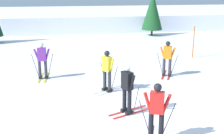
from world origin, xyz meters
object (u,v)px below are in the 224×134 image
at_px(skier_yellow, 107,70).
at_px(conifer_far_right, 152,11).
at_px(skier_purple, 42,60).
at_px(skier_red, 157,111).
at_px(trail_marker_pole, 194,42).
at_px(skier_black, 127,88).
at_px(skier_orange, 167,58).

distance_m(skier_yellow, conifer_far_right, 15.06).
bearing_deg(skier_purple, conifer_far_right, 51.54).
bearing_deg(conifer_far_right, skier_purple, -128.46).
distance_m(skier_red, skier_yellow, 4.31).
bearing_deg(trail_marker_pole, skier_black, -128.99).
height_order(skier_yellow, skier_purple, same).
height_order(trail_marker_pole, conifer_far_right, conifer_far_right).
distance_m(skier_purple, trail_marker_pole, 9.20).
bearing_deg(skier_orange, trail_marker_pole, 48.59).
xyz_separation_m(skier_black, trail_marker_pole, (5.83, 7.20, 0.05)).
bearing_deg(conifer_far_right, skier_yellow, -114.99).
xyz_separation_m(skier_yellow, trail_marker_pole, (6.12, 4.93, 0.05)).
bearing_deg(skier_purple, skier_orange, -6.39).
relative_size(skier_purple, trail_marker_pole, 0.89).
relative_size(skier_black, skier_red, 1.00).
height_order(skier_purple, conifer_far_right, conifer_far_right).
xyz_separation_m(skier_black, skier_yellow, (-0.30, 2.27, 0.00)).
xyz_separation_m(skier_red, conifer_far_right, (5.71, 17.87, 1.26)).
height_order(skier_red, conifer_far_right, conifer_far_right).
bearing_deg(skier_red, trail_marker_pole, 59.17).
bearing_deg(skier_red, skier_black, 99.59).
bearing_deg(skier_red, conifer_far_right, 72.29).
distance_m(skier_yellow, skier_purple, 3.50).
bearing_deg(skier_red, skier_purple, 116.96).
height_order(skier_red, skier_yellow, same).
distance_m(skier_black, skier_yellow, 2.29).
bearing_deg(skier_black, trail_marker_pole, 51.01).
bearing_deg(skier_purple, skier_yellow, -40.05).
height_order(skier_black, skier_purple, same).
relative_size(skier_orange, trail_marker_pole, 0.89).
distance_m(skier_purple, conifer_far_right, 14.55).
height_order(skier_orange, conifer_far_right, conifer_far_right).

